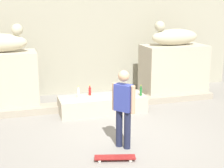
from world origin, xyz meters
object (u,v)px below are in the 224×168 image
(statue_reclining_right, at_px, (174,36))
(skateboard, at_px, (115,157))
(bottle_clear, at_px, (78,93))
(bottle_red, at_px, (90,91))
(bottle_blue, at_px, (126,92))
(bottle_green, at_px, (141,91))
(skater, at_px, (123,106))

(statue_reclining_right, relative_size, skateboard, 1.97)
(statue_reclining_right, relative_size, bottle_clear, 4.98)
(bottle_red, bearing_deg, skateboard, -93.99)
(bottle_blue, xyz_separation_m, bottle_green, (0.45, 0.01, -0.00))
(bottle_red, relative_size, bottle_clear, 0.88)
(skateboard, bearing_deg, bottle_clear, -72.85)
(bottle_clear, bearing_deg, bottle_blue, -13.60)
(statue_reclining_right, bearing_deg, skateboard, 48.70)
(statue_reclining_right, height_order, bottle_green, statue_reclining_right)
(bottle_clear, bearing_deg, bottle_red, 23.25)
(skater, bearing_deg, skateboard, 107.31)
(skateboard, bearing_deg, bottle_red, -79.53)
(bottle_red, bearing_deg, bottle_clear, -156.75)
(skater, distance_m, bottle_red, 2.60)
(statue_reclining_right, xyz_separation_m, bottle_clear, (-3.31, -0.97, -1.34))
(skater, bearing_deg, statue_reclining_right, -79.53)
(statue_reclining_right, relative_size, bottle_red, 5.63)
(bottle_clear, relative_size, bottle_green, 1.09)
(bottle_clear, xyz_separation_m, bottle_green, (1.71, -0.30, -0.01))
(skater, xyz_separation_m, skateboard, (-0.35, -0.53, -0.86))
(bottle_green, bearing_deg, bottle_red, 161.76)
(statue_reclining_right, distance_m, skater, 4.53)
(statue_reclining_right, xyz_separation_m, skateboard, (-3.17, -3.92, -1.87))
(skateboard, xyz_separation_m, bottle_red, (0.22, 3.10, 0.51))
(bottle_clear, bearing_deg, skater, -78.69)
(skateboard, relative_size, bottle_blue, 2.71)
(bottle_red, bearing_deg, skater, -87.13)
(statue_reclining_right, xyz_separation_m, bottle_blue, (-2.04, -1.28, -1.35))
(bottle_red, xyz_separation_m, bottle_clear, (-0.35, -0.15, 0.02))
(bottle_clear, bearing_deg, statue_reclining_right, 16.42)
(skateboard, height_order, bottle_clear, bottle_clear)
(statue_reclining_right, bearing_deg, skater, 47.84)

